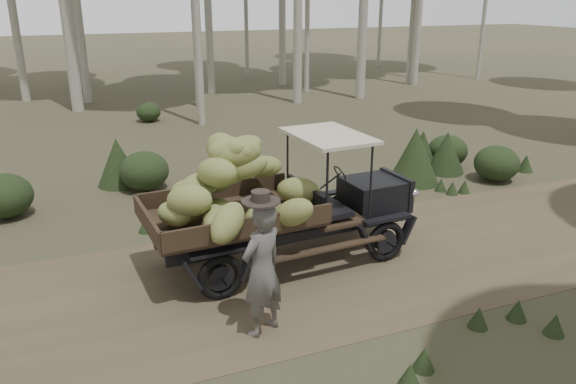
% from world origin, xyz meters
% --- Properties ---
extents(ground, '(120.00, 120.00, 0.00)m').
position_xyz_m(ground, '(0.00, 0.00, 0.00)').
color(ground, '#473D2B').
rests_on(ground, ground).
extents(dirt_track, '(70.00, 4.00, 0.01)m').
position_xyz_m(dirt_track, '(0.00, 0.00, 0.00)').
color(dirt_track, brown).
rests_on(dirt_track, ground).
extents(banana_truck, '(4.61, 2.28, 2.28)m').
position_xyz_m(banana_truck, '(-0.63, 0.43, 1.32)').
color(banana_truck, black).
rests_on(banana_truck, ground).
extents(farmer, '(0.78, 0.68, 1.95)m').
position_xyz_m(farmer, '(-1.15, -1.31, 0.92)').
color(farmer, '#524F4B').
rests_on(farmer, ground).
extents(undergrowth, '(23.44, 23.72, 1.37)m').
position_xyz_m(undergrowth, '(-1.22, 0.79, 0.50)').
color(undergrowth, '#233319').
rests_on(undergrowth, ground).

